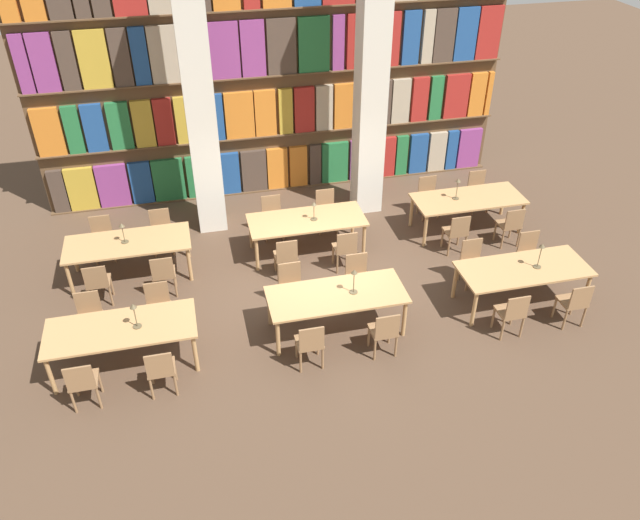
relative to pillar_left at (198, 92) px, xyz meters
The scene contains 40 objects.
ground_plane 4.41m from the pillar_left, 57.27° to the right, with size 40.00×40.00×0.00m, color #4C3828.
bookshelf_bank 2.24m from the pillar_left, 38.26° to the left, with size 10.50×0.35×5.50m.
pillar_left is the anchor object (origin of this frame).
pillar_center 3.49m from the pillar_left, ahead, with size 0.58×0.58×6.00m.
reading_table_0 4.94m from the pillar_left, 113.37° to the right, with size 2.33×0.98×0.78m.
chair_0 5.88m from the pillar_left, 115.66° to the right, with size 0.42×0.40×0.90m.
chair_1 4.70m from the pillar_left, 125.34° to the right, with size 0.42×0.40×0.90m.
chair_2 5.54m from the pillar_left, 103.79° to the right, with size 0.42×0.40×0.90m.
chair_3 4.27m from the pillar_left, 109.92° to the right, with size 0.42×0.40×0.90m.
desk_lamp_0 4.73m from the pillar_left, 109.97° to the right, with size 0.14×0.14×0.45m.
reading_table_1 4.92m from the pillar_left, 66.10° to the right, with size 2.33×0.98×0.78m.
chair_4 5.49m from the pillar_left, 76.59° to the right, with size 0.42×0.40×0.90m.
chair_5 4.22m from the pillar_left, 70.53° to the right, with size 0.42×0.40×0.90m.
chair_6 5.87m from the pillar_left, 63.54° to the right, with size 0.42×0.40×0.90m.
chair_7 4.70m from the pillar_left, 53.57° to the right, with size 0.42×0.40×0.90m.
desk_lamp_1 4.88m from the pillar_left, 62.88° to the right, with size 0.14×0.14×0.47m.
reading_table_2 6.95m from the pillar_left, 37.76° to the right, with size 2.33×0.98×0.78m.
chair_8 7.10m from the pillar_left, 46.15° to the right, with size 0.42×0.40×0.90m.
chair_9 6.16m from the pillar_left, 35.18° to the right, with size 0.42×0.40×0.90m.
chair_10 7.91m from the pillar_left, 39.68° to the right, with size 0.42×0.40×0.90m.
chair_11 7.08m from the pillar_left, 29.32° to the right, with size 0.42×0.40×0.90m.
desk_lamp_2 7.02m from the pillar_left, 36.77° to the right, with size 0.14×0.14×0.50m.
reading_table_3 3.23m from the pillar_left, 137.52° to the right, with size 2.33×0.98×0.78m.
chair_12 4.07m from the pillar_left, 133.89° to the right, with size 0.42×0.40×0.90m.
chair_13 3.43m from the pillar_left, 161.09° to the right, with size 0.42×0.40×0.90m.
chair_14 3.57m from the pillar_left, 114.84° to the right, with size 0.42×0.40×0.90m.
chair_15 2.83m from the pillar_left, 144.55° to the right, with size 0.42×0.40×0.90m.
desk_lamp_3 3.01m from the pillar_left, 138.16° to the right, with size 0.14×0.14×0.41m.
reading_table_4 3.27m from the pillar_left, 39.98° to the right, with size 2.33×0.98×0.78m.
chair_16 3.60m from the pillar_left, 61.85° to the right, with size 0.42×0.40×0.90m.
chair_17 2.88m from the pillar_left, 30.86° to the right, with size 0.42×0.40×0.90m.
chair_18 4.14m from the pillar_left, 43.69° to the right, with size 0.42×0.40×0.90m.
chair_19 3.53m from the pillar_left, 16.98° to the right, with size 0.42×0.40×0.90m.
desk_lamp_4 3.15m from the pillar_left, 38.70° to the right, with size 0.14×0.14×0.40m.
reading_table_5 5.94m from the pillar_left, 15.24° to the right, with size 2.33×0.98×0.78m.
chair_20 5.78m from the pillar_left, 25.13° to the right, with size 0.42×0.40×0.90m.
chair_21 5.39m from the pillar_left, ahead, with size 0.42×0.40×0.90m.
chair_22 6.78m from the pillar_left, 20.56° to the right, with size 0.42×0.40×0.90m.
chair_23 6.45m from the pillar_left, ahead, with size 0.42×0.40×0.90m.
desk_lamp_5 5.54m from the pillar_left, 15.76° to the right, with size 0.14×0.14×0.47m.
Camera 1 is at (-2.14, -9.19, 7.20)m, focal length 35.00 mm.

